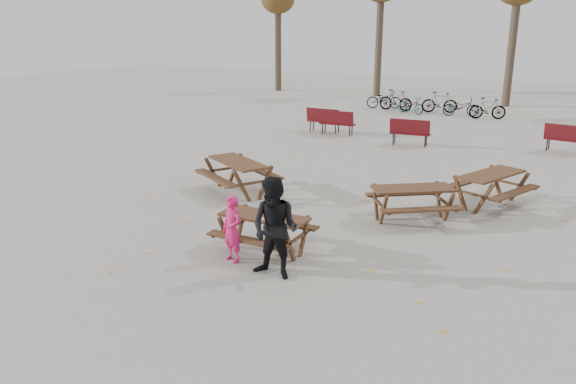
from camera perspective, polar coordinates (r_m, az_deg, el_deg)
The scene contains 13 objects.
ground at distance 11.52m, azimuth -2.42°, elevation -6.03°, with size 80.00×80.00×0.00m, color gray.
main_picnic_table at distance 11.30m, azimuth -2.45°, elevation -3.29°, with size 1.80×1.45×0.78m.
food_tray at distance 10.98m, azimuth -2.16°, elevation -2.75°, with size 0.18×0.11×0.04m, color silver.
bread_roll at distance 10.97m, azimuth -2.16°, elevation -2.54°, with size 0.14×0.06×0.05m, color tan.
soda_bottle at distance 11.03m, azimuth -2.93°, elevation -2.38°, with size 0.07×0.07×0.17m.
child at distance 10.87m, azimuth -5.70°, elevation -3.78°, with size 0.48×0.32×1.32m, color #E31C69.
adult at distance 10.06m, azimuth -1.34°, elevation -3.72°, with size 0.91×0.71×1.88m, color black.
picnic_table_east at distance 13.45m, azimuth 12.47°, elevation -1.19°, with size 1.87×1.51×0.80m, color #3C2715, non-canonical shape.
picnic_table_north at distance 15.36m, azimuth -5.07°, elevation 1.55°, with size 2.06×1.66×0.89m, color #3C2715, non-canonical shape.
picnic_table_far at distance 15.11m, azimuth 19.86°, elevation 0.25°, with size 1.97×1.58×0.85m, color #3C2715, non-canonical shape.
park_bench_row at distance 22.72m, azimuth 11.64°, elevation 6.42°, with size 10.90×2.20×1.03m.
bicycle_row at distance 30.22m, azimuth 13.82°, elevation 8.76°, with size 7.49×2.29×1.10m.
fallen_leaves at distance 13.37m, azimuth 4.99°, elevation -2.77°, with size 11.00×11.00×0.01m, color #C5882F, non-canonical shape.
Camera 1 is at (5.54, -9.06, 4.46)m, focal length 35.00 mm.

